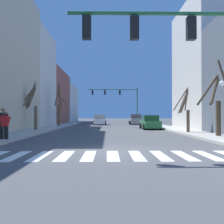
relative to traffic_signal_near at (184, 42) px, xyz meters
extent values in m
plane|color=#4C4C4F|center=(-2.62, 1.63, -4.22)|extent=(240.00, 240.00, 0.00)
cube|color=beige|center=(-13.64, 25.44, 2.04)|extent=(6.00, 9.54, 12.53)
cube|color=#934C3D|center=(-13.64, 37.34, 0.49)|extent=(6.00, 14.26, 9.41)
cube|color=beige|center=(-13.64, 52.26, 0.04)|extent=(6.00, 15.57, 8.53)
cube|color=beige|center=(8.39, 18.42, 2.53)|extent=(6.00, 10.49, 13.51)
cube|color=white|center=(-6.22, 0.31, -4.22)|extent=(0.45, 2.60, 0.01)
cube|color=white|center=(-5.32, 0.31, -4.22)|extent=(0.45, 2.60, 0.01)
cube|color=white|center=(-4.42, 0.31, -4.22)|extent=(0.45, 2.60, 0.01)
cube|color=white|center=(-3.52, 0.31, -4.22)|extent=(0.45, 2.60, 0.01)
cube|color=white|center=(-2.62, 0.31, -4.22)|extent=(0.45, 2.60, 0.01)
cube|color=white|center=(-1.72, 0.31, -4.22)|extent=(0.45, 2.60, 0.01)
cube|color=white|center=(-0.82, 0.31, -4.22)|extent=(0.45, 2.60, 0.01)
cube|color=white|center=(0.08, 0.31, -4.22)|extent=(0.45, 2.60, 0.01)
cube|color=white|center=(0.98, 0.31, -4.22)|extent=(0.45, 2.60, 0.01)
cylinder|color=#236038|center=(-0.79, 0.00, 1.05)|extent=(6.98, 0.14, 0.14)
cube|color=black|center=(0.26, 0.00, 0.50)|extent=(0.32, 0.28, 0.84)
cube|color=black|center=(-1.83, 0.00, 0.50)|extent=(0.32, 0.28, 0.84)
cube|color=black|center=(-3.58, 0.00, 0.50)|extent=(0.32, 0.28, 0.84)
cylinder|color=#236038|center=(2.70, 39.27, -0.85)|extent=(0.18, 0.18, 6.74)
cylinder|color=#236038|center=(-1.94, 39.27, 2.12)|extent=(9.28, 0.14, 0.14)
cube|color=black|center=(-0.55, 39.27, 1.57)|extent=(0.32, 0.28, 0.84)
cube|color=black|center=(-3.33, 39.27, 1.57)|extent=(0.32, 0.28, 0.84)
cube|color=black|center=(-5.65, 39.27, 1.57)|extent=(0.32, 0.28, 0.84)
sphere|color=white|center=(3.92, 5.73, -0.82)|extent=(0.31, 0.31, 0.31)
cube|color=gray|center=(1.80, 33.79, -3.62)|extent=(1.80, 4.14, 0.85)
cube|color=#464648|center=(1.80, 33.79, -2.85)|extent=(1.65, 2.15, 0.70)
cylinder|color=black|center=(0.88, 35.07, -3.90)|extent=(0.22, 0.64, 0.64)
cylinder|color=black|center=(2.72, 35.07, -3.90)|extent=(0.22, 0.64, 0.64)
cylinder|color=black|center=(0.88, 32.50, -3.90)|extent=(0.22, 0.64, 0.64)
cylinder|color=black|center=(2.72, 32.50, -3.90)|extent=(0.22, 0.64, 0.64)
cube|color=white|center=(-4.11, 32.79, -3.64)|extent=(1.84, 4.49, 0.81)
cube|color=gray|center=(-4.11, 32.79, -2.90)|extent=(1.70, 2.34, 0.66)
cylinder|color=black|center=(-3.17, 31.40, -3.90)|extent=(0.22, 0.64, 0.64)
cylinder|color=black|center=(-5.05, 31.40, -3.90)|extent=(0.22, 0.64, 0.64)
cylinder|color=black|center=(-3.17, 34.18, -3.90)|extent=(0.22, 0.64, 0.64)
cylinder|color=black|center=(-5.05, 34.18, -3.90)|extent=(0.22, 0.64, 0.64)
cube|color=#236B38|center=(1.85, 19.20, -3.67)|extent=(1.70, 4.48, 0.75)
cube|color=#133A1E|center=(1.85, 19.20, -2.99)|extent=(1.57, 2.33, 0.61)
cylinder|color=black|center=(0.98, 20.58, -3.90)|extent=(0.22, 0.64, 0.64)
cylinder|color=black|center=(2.72, 20.58, -3.90)|extent=(0.22, 0.64, 0.64)
cylinder|color=black|center=(0.98, 17.81, -3.90)|extent=(0.22, 0.64, 0.64)
cylinder|color=black|center=(2.72, 17.81, -3.90)|extent=(0.22, 0.64, 0.64)
cylinder|color=black|center=(-8.55, 5.50, -3.69)|extent=(0.11, 0.11, 0.76)
cylinder|color=black|center=(-8.82, 5.49, -3.69)|extent=(0.11, 0.11, 0.76)
cube|color=red|center=(-8.68, 5.49, -3.01)|extent=(0.37, 0.21, 0.60)
sphere|color=brown|center=(-8.68, 5.49, -2.58)|extent=(0.21, 0.21, 0.21)
cylinder|color=red|center=(-8.47, 5.50, -3.05)|extent=(0.26, 0.09, 0.58)
cylinder|color=red|center=(-8.90, 5.49, -3.05)|extent=(0.26, 0.09, 0.58)
cylinder|color=black|center=(-9.02, 5.74, -3.64)|extent=(0.13, 0.13, 0.85)
cylinder|color=black|center=(-8.73, 5.63, -3.64)|extent=(0.13, 0.13, 0.85)
cube|color=black|center=(-8.87, 5.68, -2.88)|extent=(0.47, 0.37, 0.67)
sphere|color=#8C664C|center=(-8.87, 5.68, -2.39)|extent=(0.24, 0.24, 0.24)
cylinder|color=black|center=(-9.10, 5.77, -2.92)|extent=(0.31, 0.19, 0.65)
cylinder|color=black|center=(-8.65, 5.60, -2.92)|extent=(0.31, 0.19, 0.65)
cylinder|color=#473828|center=(4.61, 7.90, -2.90)|extent=(0.34, 0.34, 2.34)
cylinder|color=#473828|center=(4.19, 7.45, -1.05)|extent=(0.98, 1.10, 1.88)
cylinder|color=#473828|center=(3.86, 7.79, -1.00)|extent=(1.61, 0.40, 2.13)
cylinder|color=#473828|center=(4.62, 8.57, -1.10)|extent=(0.18, 1.47, 1.76)
cylinder|color=brown|center=(-9.63, 15.31, -2.94)|extent=(0.30, 0.30, 2.25)
cylinder|color=brown|center=(-10.16, 15.44, -0.97)|extent=(1.16, 0.41, 1.83)
cylinder|color=brown|center=(-10.13, 15.52, -0.81)|extent=(1.14, 0.58, 2.68)
cylinder|color=brown|center=(-10.08, 14.88, -0.90)|extent=(1.00, 1.01, 2.05)
cylinder|color=brown|center=(-10.03, 15.51, -1.03)|extent=(0.88, 0.53, 1.80)
cylinder|color=brown|center=(-10.38, 15.22, -0.93)|extent=(1.61, 0.32, 2.32)
cylinder|color=brown|center=(-9.22, 24.83, -2.70)|extent=(0.32, 0.32, 2.74)
cylinder|color=brown|center=(-8.96, 24.24, -0.31)|extent=(0.62, 1.28, 2.66)
cylinder|color=brown|center=(-9.02, 24.25, 0.11)|extent=(0.56, 1.31, 2.98)
cylinder|color=brown|center=(-9.32, 24.06, -0.33)|extent=(0.34, 1.66, 2.34)
cylinder|color=brown|center=(-9.16, 25.52, -0.71)|extent=(0.25, 1.51, 1.71)
cylinder|color=brown|center=(-8.70, 24.91, -0.77)|extent=(1.16, 0.31, 1.47)
cylinder|color=brown|center=(3.80, 11.88, -3.16)|extent=(0.26, 0.26, 1.82)
cylinder|color=brown|center=(3.59, 12.61, -1.55)|extent=(0.50, 1.56, 2.03)
cylinder|color=brown|center=(3.78, 12.26, -1.42)|extent=(0.14, 0.85, 1.75)
cylinder|color=brown|center=(3.41, 11.71, -1.56)|extent=(0.90, 0.47, 1.78)
cylinder|color=brown|center=(3.26, 12.15, -1.35)|extent=(1.15, 0.65, 1.95)
cylinder|color=brown|center=(3.68, 12.52, -1.66)|extent=(0.35, 1.38, 1.72)
camera|label=1|loc=(-2.81, -9.54, -2.71)|focal=42.00mm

